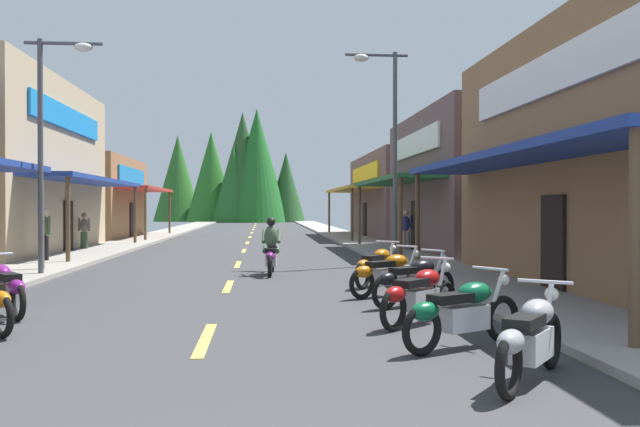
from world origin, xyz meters
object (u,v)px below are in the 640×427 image
pedestrian_by_shop (45,231)px  motorcycle_parked_right_3 (414,280)px  streetlamp_left (52,123)px  motorcycle_parked_right_2 (419,294)px  motorcycle_parked_right_5 (377,265)px  rider_cruising_lead (271,251)px  streetlamp_right (387,129)px  pedestrian_waiting (84,229)px  motorcycle_parked_right_4 (388,273)px  pedestrian_browsing (406,227)px  motorcycle_parked_left_3 (4,287)px  motorcycle_parked_right_1 (462,312)px  motorcycle_parked_right_0 (531,337)px

pedestrian_by_shop → motorcycle_parked_right_3: bearing=84.2°
streetlamp_left → motorcycle_parked_right_2: bearing=-44.6°
motorcycle_parked_right_2 → motorcycle_parked_right_5: (0.22, 5.15, 0.00)m
motorcycle_parked_right_3 → rider_cruising_lead: bearing=80.2°
pedestrian_by_shop → rider_cruising_lead: bearing=100.4°
streetlamp_left → motorcycle_parked_right_5: (8.16, -2.68, -3.55)m
streetlamp_right → pedestrian_waiting: 14.06m
motorcycle_parked_right_4 → pedestrian_browsing: (3.24, 13.44, 0.52)m
motorcycle_parked_right_4 → pedestrian_waiting: pedestrian_waiting is taller
pedestrian_waiting → rider_cruising_lead: bearing=-124.2°
motorcycle_parked_left_3 → motorcycle_parked_right_2: bearing=-138.6°
motorcycle_parked_right_1 → motorcycle_parked_right_3: (0.21, 3.78, 0.00)m
motorcycle_parked_right_5 → motorcycle_parked_left_3: size_ratio=0.99×
pedestrian_by_shop → pedestrian_waiting: bearing=-136.5°
streetlamp_right → pedestrian_browsing: (1.90, 5.99, -3.33)m
motorcycle_parked_right_3 → motorcycle_parked_right_1: bearing=-126.1°
motorcycle_parked_right_2 → motorcycle_parked_right_4: size_ratio=0.86×
motorcycle_parked_left_3 → pedestrian_waiting: pedestrian_waiting is taller
motorcycle_parked_right_0 → motorcycle_parked_right_1: bearing=45.2°
motorcycle_parked_left_3 → pedestrian_by_shop: pedestrian_by_shop is taller
motorcycle_parked_right_0 → motorcycle_parked_right_2: same height
motorcycle_parked_right_3 → pedestrian_waiting: size_ratio=1.15×
motorcycle_parked_right_1 → motorcycle_parked_left_3: 7.71m
streetlamp_right → rider_cruising_lead: bearing=-142.9°
motorcycle_parked_right_0 → rider_cruising_lead: 11.86m
motorcycle_parked_right_2 → motorcycle_parked_left_3: size_ratio=0.89×
motorcycle_parked_right_1 → motorcycle_parked_left_3: size_ratio=1.06×
motorcycle_parked_right_0 → motorcycle_parked_right_2: (-0.36, 3.53, 0.00)m
motorcycle_parked_right_1 → motorcycle_parked_right_4: same height
motorcycle_parked_right_3 → motorcycle_parked_right_0: bearing=-122.9°
rider_cruising_lead → pedestrian_browsing: 10.42m
motorcycle_parked_right_0 → motorcycle_parked_left_3: bearing=93.4°
streetlamp_left → motorcycle_parked_right_0: (8.30, -11.36, -3.55)m
pedestrian_browsing → motorcycle_parked_left_3: bearing=-42.6°
streetlamp_left → motorcycle_parked_right_4: (8.08, -4.44, -3.55)m
pedestrian_by_shop → pedestrian_browsing: size_ratio=1.04×
motorcycle_parked_right_1 → motorcycle_parked_right_5: (0.07, 6.94, 0.00)m
motorcycle_parked_right_5 → rider_cruising_lead: 3.79m
motorcycle_parked_right_2 → motorcycle_parked_right_4: 3.39m
motorcycle_parked_right_0 → motorcycle_parked_right_4: 6.92m
motorcycle_parked_right_5 → motorcycle_parked_left_3: 7.93m
motorcycle_parked_right_2 → motorcycle_parked_right_5: same height
streetlamp_left → pedestrian_waiting: size_ratio=3.87×
pedestrian_by_shop → pedestrian_browsing: bearing=149.9°
motorcycle_parked_left_3 → motorcycle_parked_right_0: bearing=-161.2°
motorcycle_parked_right_3 → motorcycle_parked_left_3: 7.20m
motorcycle_parked_right_0 → motorcycle_parked_right_5: bearing=39.3°
motorcycle_parked_right_1 → pedestrian_browsing: 18.89m
streetlamp_left → pedestrian_by_shop: size_ratio=3.46×
motorcycle_parked_right_3 → pedestrian_waiting: pedestrian_waiting is taller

